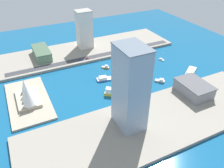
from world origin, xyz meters
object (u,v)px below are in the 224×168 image
at_px(yacht_sleek_gray, 160,81).
at_px(ferry_yellow_fast, 114,93).
at_px(tower_tall_glass, 130,89).
at_px(traffic_light_waterfront, 119,51).
at_px(barge_flat_brown, 191,72).
at_px(terminal_long_green, 42,53).
at_px(pickup_red, 87,58).
at_px(hotel_broad_white, 84,29).
at_px(opera_landmark, 27,94).
at_px(sailboat_small_white, 161,60).
at_px(water_taxi_orange, 106,67).
at_px(hatchback_blue, 80,60).
at_px(catamaran_blue, 104,79).
at_px(warehouse_low_gray, 194,88).
at_px(van_white, 137,47).

distance_m(yacht_sleek_gray, ferry_yellow_fast, 57.82).
distance_m(tower_tall_glass, traffic_light_waterfront, 141.09).
distance_m(barge_flat_brown, yacht_sleek_gray, 45.19).
bearing_deg(terminal_long_green, pickup_red, -122.44).
xyz_separation_m(terminal_long_green, hotel_broad_white, (4.24, -62.78, 20.46)).
bearing_deg(ferry_yellow_fast, opera_landmark, 72.45).
relative_size(sailboat_small_white, water_taxi_orange, 1.17).
relative_size(hotel_broad_white, hatchback_blue, 11.84).
relative_size(barge_flat_brown, ferry_yellow_fast, 1.29).
relative_size(tower_tall_glass, pickup_red, 16.43).
bearing_deg(tower_tall_glass, ferry_yellow_fast, -11.41).
distance_m(terminal_long_green, pickup_red, 60.81).
bearing_deg(traffic_light_waterfront, ferry_yellow_fast, 149.34).
xyz_separation_m(water_taxi_orange, yacht_sleek_gray, (-55.68, -41.74, 0.05)).
bearing_deg(catamaran_blue, terminal_long_green, 31.35).
height_order(water_taxi_orange, traffic_light_waterfront, traffic_light_waterfront).
bearing_deg(ferry_yellow_fast, terminal_long_green, 22.84).
relative_size(catamaran_blue, tower_tall_glass, 0.27).
distance_m(barge_flat_brown, catamaran_blue, 105.04).
bearing_deg(water_taxi_orange, barge_flat_brown, -122.39).
height_order(water_taxi_orange, ferry_yellow_fast, ferry_yellow_fast).
xyz_separation_m(sailboat_small_white, pickup_red, (41.20, 89.03, 2.95)).
xyz_separation_m(terminal_long_green, warehouse_low_gray, (-152.52, -120.46, 0.55)).
bearing_deg(pickup_red, opera_landmark, 124.85).
xyz_separation_m(tower_tall_glass, hatchback_blue, (129.32, -2.28, -34.91)).
height_order(hotel_broad_white, traffic_light_waterfront, hotel_broad_white).
height_order(terminal_long_green, hatchback_blue, terminal_long_green).
relative_size(pickup_red, van_white, 0.99).
height_order(sailboat_small_white, water_taxi_orange, sailboat_small_white).
relative_size(catamaran_blue, opera_landmark, 0.51).
height_order(yacht_sleek_gray, terminal_long_green, terminal_long_green).
distance_m(terminal_long_green, warehouse_low_gray, 194.36).
height_order(tower_tall_glass, hotel_broad_white, tower_tall_glass).
distance_m(barge_flat_brown, warehouse_low_gray, 49.04).
xyz_separation_m(warehouse_low_gray, hatchback_blue, (119.72, 78.53, -5.34)).
xyz_separation_m(barge_flat_brown, van_white, (83.76, 23.57, 2.69)).
bearing_deg(opera_landmark, hatchback_blue, -52.08).
height_order(sailboat_small_white, barge_flat_brown, sailboat_small_white).
bearing_deg(pickup_red, terminal_long_green, 57.56).
xyz_separation_m(van_white, hatchback_blue, (-0.81, 86.42, -0.06)).
bearing_deg(sailboat_small_white, hatchback_blue, 67.39).
bearing_deg(yacht_sleek_gray, hatchback_blue, 37.82).
bearing_deg(traffic_light_waterfront, terminal_long_green, 69.10).
xyz_separation_m(sailboat_small_white, opera_landmark, (-16.81, 172.35, 9.71)).
distance_m(pickup_red, traffic_light_waterfront, 45.23).
bearing_deg(hotel_broad_white, barge_flat_brown, -143.39).
height_order(barge_flat_brown, hotel_broad_white, hotel_broad_white).
bearing_deg(ferry_yellow_fast, warehouse_low_gray, -116.93).
xyz_separation_m(tower_tall_glass, pickup_red, (129.61, -11.50, -34.94)).
bearing_deg(traffic_light_waterfront, hatchback_blue, 85.90).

